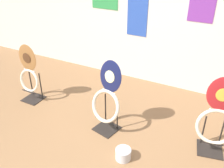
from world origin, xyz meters
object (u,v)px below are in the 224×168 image
(toilet_seat_display_crimson_swirl, at_px, (217,120))
(toilet_seat_display_navy_moon, at_px, (107,99))
(toilet_seat_display_woodgrain, at_px, (29,75))
(paint_can, at_px, (123,154))

(toilet_seat_display_crimson_swirl, xyz_separation_m, toilet_seat_display_navy_moon, (-1.23, -0.20, 0.01))
(toilet_seat_display_crimson_swirl, distance_m, toilet_seat_display_navy_moon, 1.25)
(toilet_seat_display_crimson_swirl, bearing_deg, toilet_seat_display_navy_moon, -170.56)
(toilet_seat_display_woodgrain, bearing_deg, toilet_seat_display_crimson_swirl, 2.65)
(toilet_seat_display_navy_moon, xyz_separation_m, toilet_seat_display_woodgrain, (-1.33, 0.09, -0.03))
(toilet_seat_display_navy_moon, relative_size, toilet_seat_display_woodgrain, 1.06)
(toilet_seat_display_woodgrain, height_order, paint_can, toilet_seat_display_woodgrain)
(toilet_seat_display_navy_moon, bearing_deg, toilet_seat_display_woodgrain, 176.29)
(toilet_seat_display_crimson_swirl, xyz_separation_m, toilet_seat_display_woodgrain, (-2.56, -0.12, -0.02))
(toilet_seat_display_navy_moon, distance_m, paint_can, 0.66)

